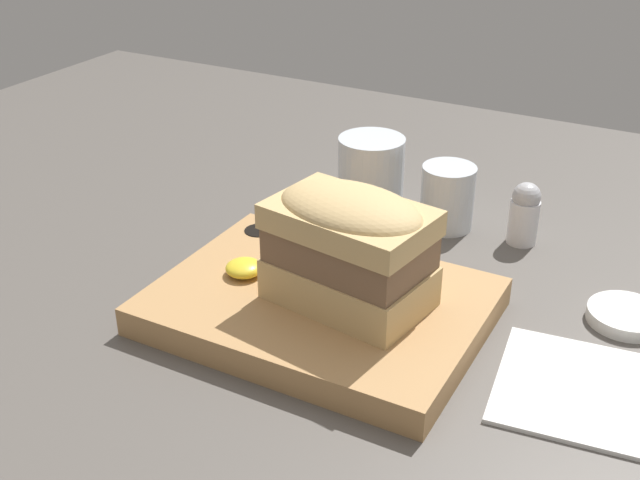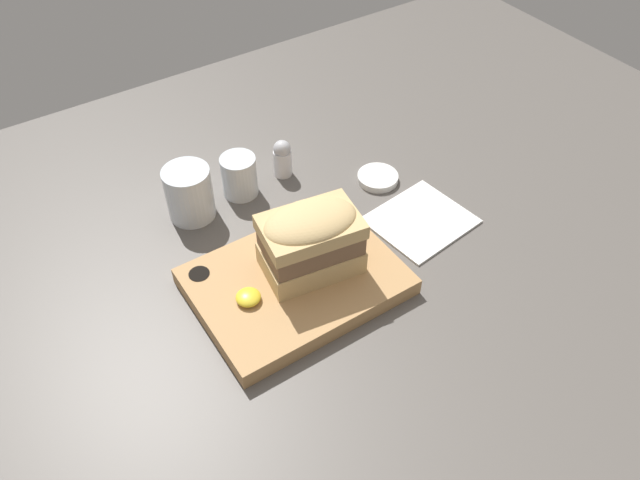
# 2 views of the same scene
# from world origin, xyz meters

# --- Properties ---
(dining_table) EXTENTS (1.77, 1.19, 0.02)m
(dining_table) POSITION_xyz_m (0.00, 0.00, 0.01)
(dining_table) COLOR #56514C
(dining_table) RESTS_ON ground
(serving_board) EXTENTS (0.29, 0.22, 0.03)m
(serving_board) POSITION_xyz_m (-0.07, -0.06, 0.03)
(serving_board) COLOR tan
(serving_board) RESTS_ON dining_table
(sandwich) EXTENTS (0.15, 0.11, 0.11)m
(sandwich) POSITION_xyz_m (-0.04, -0.06, 0.11)
(sandwich) COLOR tan
(sandwich) RESTS_ON serving_board
(mustard_dollop) EXTENTS (0.04, 0.04, 0.01)m
(mustard_dollop) POSITION_xyz_m (-0.15, -0.06, 0.05)
(mustard_dollop) COLOR yellow
(mustard_dollop) RESTS_ON serving_board
(water_glass) EXTENTS (0.08, 0.08, 0.09)m
(water_glass) POSITION_xyz_m (-0.13, 0.17, 0.06)
(water_glass) COLOR silver
(water_glass) RESTS_ON dining_table
(wine_glass) EXTENTS (0.06, 0.06, 0.07)m
(wine_glass) POSITION_xyz_m (-0.03, 0.18, 0.05)
(wine_glass) COLOR silver
(wine_glass) RESTS_ON dining_table
(napkin) EXTENTS (0.17, 0.15, 0.00)m
(napkin) POSITION_xyz_m (0.18, -0.05, 0.02)
(napkin) COLOR white
(napkin) RESTS_ON dining_table
(salt_shaker) EXTENTS (0.03, 0.03, 0.07)m
(salt_shaker) POSITION_xyz_m (0.05, 0.18, 0.06)
(salt_shaker) COLOR white
(salt_shaker) RESTS_ON dining_table
(condiment_dish) EXTENTS (0.07, 0.07, 0.01)m
(condiment_dish) POSITION_xyz_m (0.18, 0.07, 0.03)
(condiment_dish) COLOR white
(condiment_dish) RESTS_ON dining_table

